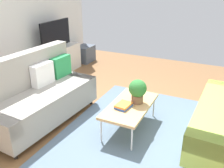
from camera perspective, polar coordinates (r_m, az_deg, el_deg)
ground_plane at (r=3.88m, az=3.37°, el=-10.55°), size 7.68×7.68×0.00m
area_rug at (r=3.83m, az=6.59°, el=-11.13°), size 2.90×2.20×0.01m
couch_beige at (r=4.10m, az=-16.60°, el=-2.43°), size 1.95×0.97×1.10m
coffee_table at (r=3.72m, az=4.21°, el=-5.11°), size 1.10×0.56×0.42m
tv_console at (r=6.12m, az=-12.51°, el=5.24°), size 1.40×0.44×0.64m
tv at (r=5.95m, az=-12.89°, el=11.00°), size 1.00×0.20×0.64m
storage_trunk at (r=6.95m, az=-6.28°, el=6.96°), size 0.52×0.40×0.44m
potted_plant at (r=3.69m, az=5.94°, el=-1.41°), size 0.27×0.27×0.37m
table_book_0 at (r=3.62m, az=2.66°, el=-5.23°), size 0.27×0.23×0.03m
table_book_1 at (r=3.60m, az=2.67°, el=-4.81°), size 0.26×0.20×0.03m
vase_0 at (r=5.62m, az=-16.84°, el=7.28°), size 0.08×0.08×0.13m
bottle_0 at (r=5.67m, az=-15.21°, el=7.70°), size 0.05×0.05×0.15m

